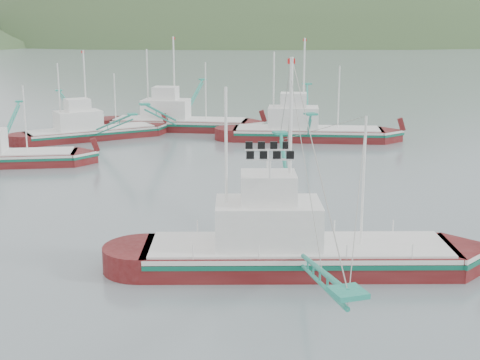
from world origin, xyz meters
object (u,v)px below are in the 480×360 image
object	(u,v)px
main_boat	(296,227)
bg_boat_right	(307,119)
bg_boat_far	(90,123)
bg_boat_extra	(178,110)

from	to	relation	value
main_boat	bg_boat_right	xyz separation A→B (m)	(16.24, 35.64, 0.09)
bg_boat_far	bg_boat_extra	size ratio (longest dim) A/B	0.92
bg_boat_far	main_boat	bearing A→B (deg)	-93.78
bg_boat_far	bg_boat_right	bearing A→B (deg)	-31.38
main_boat	bg_boat_extra	bearing A→B (deg)	101.99
main_boat	bg_boat_extra	xyz separation A→B (m)	(4.62, 46.83, 0.13)
bg_boat_right	bg_boat_far	world-z (taller)	bg_boat_right
bg_boat_right	bg_boat_far	xyz separation A→B (m)	(-22.26, 7.99, -0.57)
main_boat	bg_boat_right	bearing A→B (deg)	83.11
main_boat	bg_boat_far	world-z (taller)	main_boat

